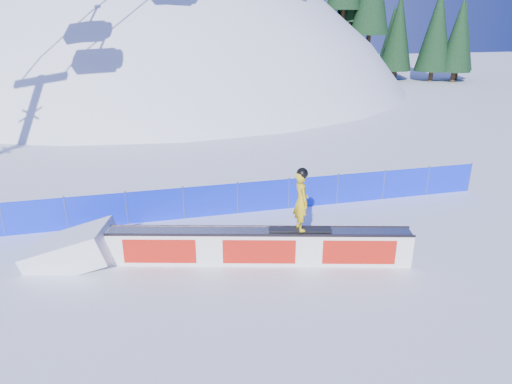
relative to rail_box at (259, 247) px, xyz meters
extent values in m
plane|color=white|center=(-0.86, -0.71, -0.53)|extent=(160.00, 160.00, 0.00)
sphere|color=white|center=(-0.86, 41.29, -18.53)|extent=(64.00, 64.00, 64.00)
cylinder|color=#332314|center=(17.41, 43.17, 8.28)|extent=(0.50, 0.50, 1.40)
cylinder|color=#332314|center=(18.88, 36.73, 6.84)|extent=(0.50, 0.50, 1.40)
cylinder|color=#332314|center=(18.94, 42.07, 7.20)|extent=(0.50, 0.50, 1.40)
cylinder|color=#332314|center=(20.85, 37.23, 5.23)|extent=(0.50, 0.50, 1.40)
cylinder|color=#332314|center=(23.17, 37.05, 2.78)|extent=(0.50, 0.50, 1.40)
cone|color=black|center=(23.17, 37.05, 7.15)|extent=(3.31, 3.31, 7.53)
cylinder|color=#332314|center=(25.31, 43.41, 0.36)|extent=(0.50, 0.50, 1.40)
cone|color=black|center=(25.31, 43.41, 4.81)|extent=(3.38, 3.38, 7.69)
cylinder|color=#332314|center=(25.71, 42.82, 0.07)|extent=(0.50, 0.50, 1.40)
cone|color=black|center=(25.71, 42.82, 4.47)|extent=(3.34, 3.34, 7.60)
cylinder|color=#332314|center=(27.51, 45.10, 0.07)|extent=(0.50, 0.50, 1.40)
cone|color=black|center=(27.51, 45.10, 5.39)|extent=(4.15, 4.15, 9.44)
cylinder|color=#332314|center=(29.27, 40.91, 0.07)|extent=(0.50, 0.50, 1.40)
cone|color=black|center=(29.27, 40.91, 3.72)|extent=(2.68, 2.68, 6.10)
cylinder|color=#332314|center=(31.07, 36.65, 0.07)|extent=(0.50, 0.50, 1.40)
cone|color=black|center=(31.07, 36.65, 4.57)|extent=(3.43, 3.43, 7.80)
cylinder|color=#332314|center=(32.83, 41.45, 0.07)|extent=(0.50, 0.50, 1.40)
cone|color=black|center=(32.83, 41.45, 5.58)|extent=(4.32, 4.32, 9.83)
cube|color=#0D25F0|center=(-0.86, 3.79, 0.07)|extent=(22.00, 0.03, 1.20)
cylinder|color=#394567|center=(-7.86, 3.79, 0.12)|extent=(0.05, 0.05, 1.30)
cylinder|color=#394567|center=(-5.86, 3.79, 0.12)|extent=(0.05, 0.05, 1.30)
cylinder|color=#394567|center=(-3.86, 3.79, 0.12)|extent=(0.05, 0.05, 1.30)
cylinder|color=#394567|center=(-1.86, 3.79, 0.12)|extent=(0.05, 0.05, 1.30)
cylinder|color=#394567|center=(0.14, 3.79, 0.12)|extent=(0.05, 0.05, 1.30)
cylinder|color=#394567|center=(2.14, 3.79, 0.12)|extent=(0.05, 0.05, 1.30)
cylinder|color=#394567|center=(4.14, 3.79, 0.12)|extent=(0.05, 0.05, 1.30)
cylinder|color=#394567|center=(6.14, 3.79, 0.12)|extent=(0.05, 0.05, 1.30)
cylinder|color=#394567|center=(8.14, 3.79, 0.12)|extent=(0.05, 0.05, 1.30)
cylinder|color=#394567|center=(10.14, 3.79, 0.12)|extent=(0.05, 0.05, 1.30)
cube|color=white|center=(0.00, 0.00, -0.03)|extent=(8.80, 2.80, 1.01)
cube|color=#999BA7|center=(0.00, 0.00, 0.50)|extent=(8.72, 2.80, 0.04)
cube|color=black|center=(-0.07, -0.29, 0.51)|extent=(8.66, 2.29, 0.07)
cube|color=black|center=(0.07, 0.29, 0.51)|extent=(8.66, 2.29, 0.07)
cube|color=red|center=(-0.07, -0.28, -0.03)|extent=(8.23, 2.16, 0.75)
cube|color=red|center=(0.07, 0.28, -0.03)|extent=(8.23, 2.16, 0.75)
cube|color=black|center=(1.16, -0.30, 0.56)|extent=(1.85, 0.78, 0.04)
imported|color=gold|center=(1.16, -0.30, 1.46)|extent=(0.43, 0.65, 1.77)
sphere|color=black|center=(1.16, -0.30, 2.29)|extent=(0.33, 0.33, 0.33)
camera|label=1|loc=(-3.00, -11.68, 6.30)|focal=32.00mm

